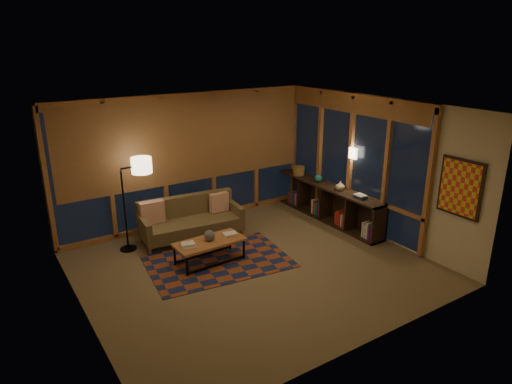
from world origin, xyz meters
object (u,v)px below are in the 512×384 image
floor_lamp (124,206)px  bookshelf (326,202)px  sofa (191,220)px  coffee_table (210,251)px

floor_lamp → bookshelf: floor_lamp is taller
sofa → coffee_table: bearing=-93.4°
sofa → floor_lamp: size_ratio=1.13×
sofa → floor_lamp: floor_lamp is taller
coffee_table → bookshelf: (3.03, 0.42, 0.18)m
sofa → bookshelf: 2.93m
bookshelf → coffee_table: bearing=-172.1°
floor_lamp → bookshelf: size_ratio=0.56×
coffee_table → floor_lamp: (-1.03, 1.27, 0.65)m
coffee_table → bookshelf: 3.06m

